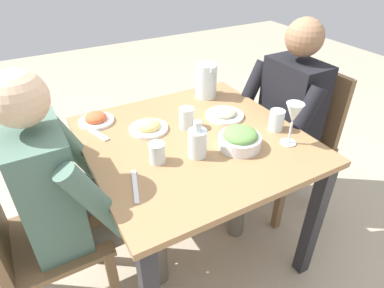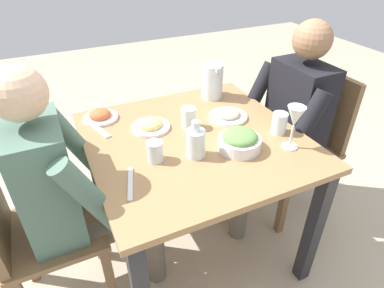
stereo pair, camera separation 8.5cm
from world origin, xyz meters
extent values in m
plane|color=tan|center=(0.00, 0.00, 0.00)|extent=(8.00, 8.00, 0.00)
cube|color=#997047|center=(0.00, 0.00, 0.72)|extent=(0.95, 0.95, 0.03)
cube|color=#232328|center=(-0.42, -0.42, 0.35)|extent=(0.06, 0.06, 0.70)
cube|color=#232328|center=(0.42, -0.42, 0.35)|extent=(0.06, 0.06, 0.70)
cube|color=#232328|center=(0.42, 0.42, 0.35)|extent=(0.06, 0.06, 0.70)
cube|color=brown|center=(-0.12, -0.84, 0.22)|extent=(0.04, 0.04, 0.44)
cube|color=brown|center=(0.22, -0.84, 0.22)|extent=(0.04, 0.04, 0.44)
cube|color=brown|center=(-0.12, -0.50, 0.22)|extent=(0.04, 0.04, 0.44)
cube|color=brown|center=(0.22, -0.50, 0.22)|extent=(0.04, 0.04, 0.44)
cube|color=brown|center=(0.05, -0.67, 0.45)|extent=(0.40, 0.40, 0.03)
cube|color=brown|center=(0.05, -0.85, 0.67)|extent=(0.38, 0.04, 0.42)
cube|color=brown|center=(0.15, 0.84, 0.22)|extent=(0.04, 0.04, 0.44)
cube|color=brown|center=(0.15, 0.50, 0.22)|extent=(0.04, 0.04, 0.44)
cube|color=brown|center=(-0.19, 0.50, 0.22)|extent=(0.04, 0.04, 0.44)
cube|color=brown|center=(-0.02, 0.67, 0.45)|extent=(0.40, 0.40, 0.03)
cube|color=black|center=(0.05, -0.64, 0.71)|extent=(0.32, 0.20, 0.50)
sphere|color=#936B4C|center=(0.05, -0.64, 1.08)|extent=(0.19, 0.19, 0.19)
cylinder|color=#665B4C|center=(-0.04, -0.45, 0.43)|extent=(0.11, 0.38, 0.11)
cylinder|color=#665B4C|center=(-0.04, -0.26, 0.23)|extent=(0.10, 0.10, 0.46)
cylinder|color=black|center=(-0.15, -0.50, 0.74)|extent=(0.08, 0.23, 0.37)
cylinder|color=#665B4C|center=(0.13, -0.45, 0.43)|extent=(0.11, 0.38, 0.11)
cylinder|color=#665B4C|center=(0.13, -0.26, 0.23)|extent=(0.10, 0.10, 0.46)
cylinder|color=black|center=(0.25, -0.50, 0.74)|extent=(0.08, 0.23, 0.37)
cube|color=#4C6B5B|center=(-0.02, 0.64, 0.71)|extent=(0.32, 0.20, 0.50)
sphere|color=#DBB28E|center=(-0.02, 0.64, 1.08)|extent=(0.19, 0.19, 0.19)
cylinder|color=#665B4C|center=(0.07, 0.45, 0.43)|extent=(0.11, 0.38, 0.11)
cylinder|color=#665B4C|center=(0.07, 0.26, 0.23)|extent=(0.10, 0.10, 0.46)
cylinder|color=#4C6B5B|center=(0.18, 0.50, 0.74)|extent=(0.08, 0.23, 0.37)
cylinder|color=#665B4C|center=(-0.10, 0.45, 0.43)|extent=(0.11, 0.38, 0.11)
cylinder|color=#665B4C|center=(-0.10, 0.26, 0.23)|extent=(0.10, 0.10, 0.46)
cylinder|color=#4C6B5B|center=(-0.22, 0.50, 0.74)|extent=(0.08, 0.23, 0.37)
cylinder|color=silver|center=(0.35, -0.27, 0.83)|extent=(0.12, 0.12, 0.19)
cube|color=silver|center=(0.42, -0.27, 0.84)|extent=(0.02, 0.02, 0.11)
cube|color=silver|center=(0.29, -0.27, 0.91)|extent=(0.04, 0.03, 0.02)
cylinder|color=white|center=(-0.16, -0.13, 0.76)|extent=(0.19, 0.19, 0.05)
ellipsoid|color=#608E47|center=(-0.16, -0.13, 0.79)|extent=(0.15, 0.15, 0.06)
cylinder|color=white|center=(0.36, 0.35, 0.74)|extent=(0.17, 0.17, 0.01)
ellipsoid|color=#CC5B33|center=(0.36, 0.35, 0.76)|extent=(0.11, 0.11, 0.05)
cylinder|color=white|center=(0.16, 0.16, 0.74)|extent=(0.18, 0.18, 0.01)
ellipsoid|color=#E0C670|center=(0.16, 0.16, 0.76)|extent=(0.11, 0.11, 0.05)
cylinder|color=white|center=(0.10, -0.23, 0.74)|extent=(0.19, 0.19, 0.01)
ellipsoid|color=#B7AD89|center=(0.10, -0.23, 0.75)|extent=(0.12, 0.12, 0.04)
cylinder|color=silver|center=(-0.13, -0.37, 0.78)|extent=(0.07, 0.07, 0.10)
cylinder|color=silver|center=(-0.09, 0.22, 0.77)|extent=(0.07, 0.07, 0.09)
cylinder|color=silver|center=(0.10, -0.01, 0.78)|extent=(0.07, 0.07, 0.10)
cylinder|color=silver|center=(-0.25, -0.34, 0.73)|extent=(0.07, 0.07, 0.01)
cylinder|color=silver|center=(-0.25, -0.34, 0.79)|extent=(0.01, 0.01, 0.10)
cone|color=silver|center=(-0.25, -0.34, 0.88)|extent=(0.08, 0.08, 0.09)
cylinder|color=silver|center=(-0.13, 0.06, 0.79)|extent=(0.08, 0.08, 0.12)
cylinder|color=#993333|center=(-0.13, 0.06, 0.77)|extent=(0.07, 0.07, 0.07)
cylinder|color=silver|center=(-0.13, 0.06, 0.87)|extent=(0.03, 0.03, 0.04)
cube|color=silver|center=(0.25, 0.38, 0.74)|extent=(0.17, 0.08, 0.01)
cube|color=silver|center=(-0.19, 0.36, 0.74)|extent=(0.18, 0.07, 0.01)
camera|label=1|loc=(-1.09, 0.62, 1.53)|focal=30.54mm
camera|label=2|loc=(-1.13, 0.55, 1.53)|focal=30.54mm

